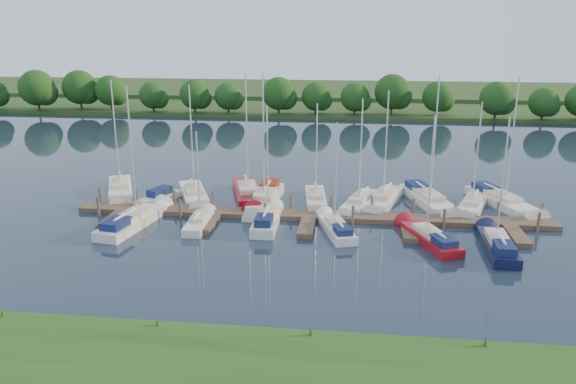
# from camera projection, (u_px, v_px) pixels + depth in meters

# --- Properties ---
(ground) EXTENTS (260.00, 260.00, 0.00)m
(ground) POSITION_uv_depth(u_px,v_px,m) (301.00, 255.00, 39.60)
(ground) COLOR #1B2336
(ground) RESTS_ON ground
(dock) EXTENTS (40.00, 6.00, 0.40)m
(dock) POSITION_uv_depth(u_px,v_px,m) (309.00, 218.00, 46.50)
(dock) COLOR #4D382B
(dock) RESTS_ON ground
(mooring_pilings) EXTENTS (38.24, 2.84, 2.00)m
(mooring_pilings) POSITION_uv_depth(u_px,v_px,m) (310.00, 209.00, 47.46)
(mooring_pilings) COLOR #473D33
(mooring_pilings) RESTS_ON ground
(far_shore) EXTENTS (180.00, 30.00, 0.60)m
(far_shore) POSITION_uv_depth(u_px,v_px,m) (337.00, 106.00, 110.94)
(far_shore) COLOR #223E17
(far_shore) RESTS_ON ground
(distant_hill) EXTENTS (220.00, 40.00, 1.40)m
(distant_hill) POSITION_uv_depth(u_px,v_px,m) (341.00, 91.00, 134.64)
(distant_hill) COLOR #3A5425
(distant_hill) RESTS_ON ground
(treeline) EXTENTS (145.09, 9.64, 8.31)m
(treeline) POSITION_uv_depth(u_px,v_px,m) (343.00, 95.00, 97.08)
(treeline) COLOR #38281C
(treeline) RESTS_ON ground
(sailboat_n_0) EXTENTS (4.91, 8.67, 11.33)m
(sailboat_n_0) POSITION_uv_depth(u_px,v_px,m) (121.00, 191.00, 54.01)
(sailboat_n_0) COLOR white
(sailboat_n_0) RESTS_ON ground
(motorboat) EXTENTS (3.03, 5.03, 1.54)m
(motorboat) POSITION_uv_depth(u_px,v_px,m) (159.00, 198.00, 51.52)
(motorboat) COLOR white
(motorboat) RESTS_ON ground
(sailboat_n_2) EXTENTS (4.72, 8.57, 10.91)m
(sailboat_n_2) POSITION_uv_depth(u_px,v_px,m) (194.00, 195.00, 52.55)
(sailboat_n_2) COLOR white
(sailboat_n_2) RESTS_ON ground
(sailboat_n_3) EXTENTS (4.36, 9.48, 12.04)m
(sailboat_n_3) POSITION_uv_depth(u_px,v_px,m) (248.00, 195.00, 52.63)
(sailboat_n_3) COLOR maroon
(sailboat_n_3) RESTS_ON ground
(sailboat_n_4) EXTENTS (2.33, 9.57, 12.25)m
(sailboat_n_4) POSITION_uv_depth(u_px,v_px,m) (265.00, 200.00, 50.85)
(sailboat_n_4) COLOR white
(sailboat_n_4) RESTS_ON ground
(sailboat_n_5) EXTENTS (2.46, 7.44, 9.41)m
(sailboat_n_5) POSITION_uv_depth(u_px,v_px,m) (316.00, 200.00, 51.29)
(sailboat_n_5) COLOR white
(sailboat_n_5) RESTS_ON ground
(sailboat_n_6) EXTENTS (3.79, 7.85, 10.00)m
(sailboat_n_6) POSITION_uv_depth(u_px,v_px,m) (360.00, 204.00, 50.05)
(sailboat_n_6) COLOR white
(sailboat_n_6) RESTS_ON ground
(sailboat_n_7) EXTENTS (3.90, 8.35, 10.64)m
(sailboat_n_7) POSITION_uv_depth(u_px,v_px,m) (384.00, 201.00, 50.92)
(sailboat_n_7) COLOR white
(sailboat_n_7) RESTS_ON ground
(sailboat_n_8) EXTENTS (4.50, 9.54, 12.00)m
(sailboat_n_8) POSITION_uv_depth(u_px,v_px,m) (428.00, 200.00, 50.88)
(sailboat_n_8) COLOR white
(sailboat_n_8) RESTS_ON ground
(sailboat_n_9) EXTENTS (3.96, 7.67, 9.76)m
(sailboat_n_9) POSITION_uv_depth(u_px,v_px,m) (473.00, 206.00, 49.47)
(sailboat_n_9) COLOR white
(sailboat_n_9) RESTS_ON ground
(sailboat_n_10) EXTENTS (5.05, 9.32, 11.92)m
(sailboat_n_10) POSITION_uv_depth(u_px,v_px,m) (502.00, 202.00, 50.36)
(sailboat_n_10) COLOR white
(sailboat_n_10) RESTS_ON ground
(sailboat_s_0) EXTENTS (3.45, 9.17, 11.55)m
(sailboat_s_0) POSITION_uv_depth(u_px,v_px,m) (134.00, 222.00, 45.27)
(sailboat_s_0) COLOR white
(sailboat_s_0) RESTS_ON ground
(sailboat_s_1) EXTENTS (1.60, 6.16, 8.01)m
(sailboat_s_1) POSITION_uv_depth(u_px,v_px,m) (200.00, 223.00, 45.25)
(sailboat_s_1) COLOR white
(sailboat_s_1) RESTS_ON ground
(sailboat_s_2) EXTENTS (1.95, 7.69, 10.07)m
(sailboat_s_2) POSITION_uv_depth(u_px,v_px,m) (267.00, 221.00, 45.49)
(sailboat_s_2) COLOR white
(sailboat_s_2) RESTS_ON ground
(sailboat_s_3) EXTENTS (3.32, 6.97, 8.91)m
(sailboat_s_3) POSITION_uv_depth(u_px,v_px,m) (336.00, 228.00, 43.85)
(sailboat_s_3) COLOR white
(sailboat_s_3) RESTS_ON ground
(sailboat_s_4) EXTENTS (4.10, 7.63, 9.83)m
(sailboat_s_4) POSITION_uv_depth(u_px,v_px,m) (429.00, 238.00, 41.80)
(sailboat_s_4) COLOR maroon
(sailboat_s_4) RESTS_ON ground
(sailboat_s_5) EXTENTS (2.02, 7.77, 10.08)m
(sailboat_s_5) POSITION_uv_depth(u_px,v_px,m) (497.00, 246.00, 40.23)
(sailboat_s_5) COLOR black
(sailboat_s_5) RESTS_ON ground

